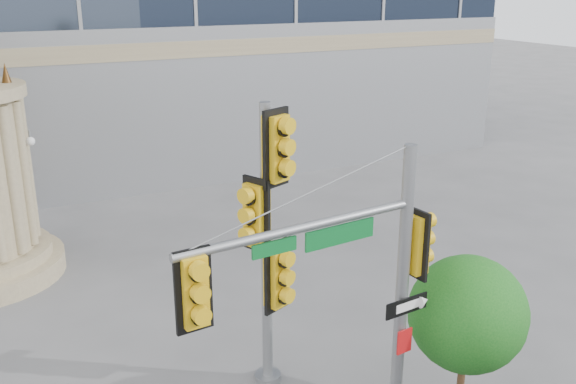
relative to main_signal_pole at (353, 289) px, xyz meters
name	(u,v)px	position (x,y,z in m)	size (l,w,h in m)	color
main_signal_pole	(353,289)	(0.00, 0.00, 0.00)	(4.13, 0.81, 5.32)	slate
secondary_signal_pole	(269,229)	(-0.10, 2.75, -0.03)	(1.05, 0.76, 5.57)	slate
street_tree	(468,318)	(2.45, 0.20, -1.19)	(2.06, 2.01, 3.21)	gray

